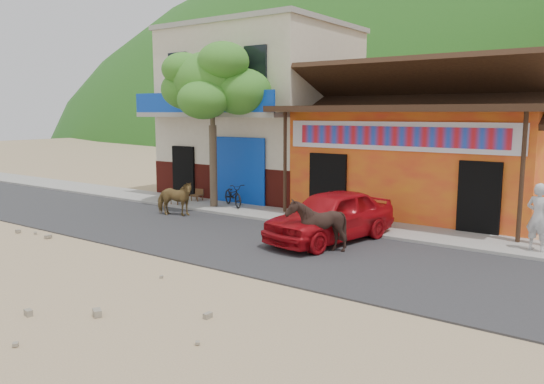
% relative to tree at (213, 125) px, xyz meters
% --- Properties ---
extents(ground, '(120.00, 120.00, 0.00)m').
position_rel_tree_xyz_m(ground, '(4.60, -5.80, -3.12)').
color(ground, '#9E825B').
rests_on(ground, ground).
extents(road, '(60.00, 5.00, 0.04)m').
position_rel_tree_xyz_m(road, '(4.60, -3.30, -3.10)').
color(road, '#28282B').
rests_on(road, ground).
extents(sidewalk, '(60.00, 2.00, 0.12)m').
position_rel_tree_xyz_m(sidewalk, '(4.60, 0.20, -3.06)').
color(sidewalk, gray).
rests_on(sidewalk, ground).
extents(dance_club, '(8.00, 6.00, 3.60)m').
position_rel_tree_xyz_m(dance_club, '(6.60, 4.20, -1.32)').
color(dance_club, orange).
rests_on(dance_club, ground).
extents(cafe_building, '(7.00, 6.00, 7.00)m').
position_rel_tree_xyz_m(cafe_building, '(-0.90, 4.20, 0.38)').
color(cafe_building, beige).
rests_on(cafe_building, ground).
extents(tree, '(3.00, 3.00, 6.00)m').
position_rel_tree_xyz_m(tree, '(0.00, 0.00, 0.00)').
color(tree, '#2D721E').
rests_on(tree, sidewalk).
extents(cow_tan, '(1.56, 1.11, 1.20)m').
position_rel_tree_xyz_m(cow_tan, '(-0.14, -1.87, -2.48)').
color(cow_tan, olive).
rests_on(cow_tan, road).
extents(cow_dark, '(1.41, 1.29, 1.41)m').
position_rel_tree_xyz_m(cow_dark, '(6.40, -3.26, -2.37)').
color(cow_dark, black).
rests_on(cow_dark, road).
extents(red_car, '(2.49, 4.43, 1.42)m').
position_rel_tree_xyz_m(red_car, '(6.06, -1.92, -2.37)').
color(red_car, '#AB0C14').
rests_on(red_car, road).
extents(scooter, '(1.69, 1.30, 0.85)m').
position_rel_tree_xyz_m(scooter, '(0.60, 0.41, -2.57)').
color(scooter, black).
rests_on(scooter, sidewalk).
extents(pedestrian, '(0.73, 0.59, 1.72)m').
position_rel_tree_xyz_m(pedestrian, '(10.97, -0.07, -2.14)').
color(pedestrian, silver).
rests_on(pedestrian, sidewalk).
extents(cafe_chair_left, '(0.42, 0.42, 0.84)m').
position_rel_tree_xyz_m(cafe_chair_left, '(-1.40, 0.56, -2.58)').
color(cafe_chair_left, '#493218').
rests_on(cafe_chair_left, sidewalk).
extents(cafe_chair_right, '(0.44, 0.44, 0.94)m').
position_rel_tree_xyz_m(cafe_chair_right, '(-1.42, -0.48, -2.53)').
color(cafe_chair_right, '#4A2918').
rests_on(cafe_chair_right, sidewalk).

